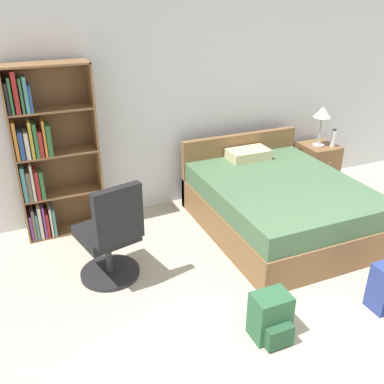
% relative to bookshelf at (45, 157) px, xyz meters
% --- Properties ---
extents(ground_plane, '(14.00, 14.00, 0.00)m').
position_rel_bookshelf_xyz_m(ground_plane, '(1.87, -2.99, -0.90)').
color(ground_plane, '#BCB29E').
extents(wall_back, '(9.00, 0.06, 2.60)m').
position_rel_bookshelf_xyz_m(wall_back, '(1.87, 0.24, 0.40)').
color(wall_back, silver).
rests_on(wall_back, ground_plane).
extents(bookshelf, '(0.85, 0.30, 1.85)m').
position_rel_bookshelf_xyz_m(bookshelf, '(0.00, 0.00, 0.00)').
color(bookshelf, brown).
rests_on(bookshelf, ground_plane).
extents(bed, '(1.56, 1.96, 0.85)m').
position_rel_bookshelf_xyz_m(bed, '(2.32, -0.88, -0.60)').
color(bed, brown).
rests_on(bed, ground_plane).
extents(office_chair, '(0.58, 0.65, 1.02)m').
position_rel_bookshelf_xyz_m(office_chair, '(0.39, -1.11, -0.45)').
color(office_chair, '#232326').
rests_on(office_chair, ground_plane).
extents(nightstand, '(0.44, 0.49, 0.59)m').
position_rel_bookshelf_xyz_m(nightstand, '(3.49, -0.10, -0.61)').
color(nightstand, brown).
rests_on(nightstand, ground_plane).
extents(table_lamp, '(0.23, 0.23, 0.53)m').
position_rel_bookshelf_xyz_m(table_lamp, '(3.44, -0.12, 0.11)').
color(table_lamp, '#B2B2B7').
rests_on(table_lamp, nightstand).
extents(water_bottle, '(0.07, 0.07, 0.24)m').
position_rel_bookshelf_xyz_m(water_bottle, '(3.60, -0.21, -0.21)').
color(water_bottle, silver).
rests_on(water_bottle, nightstand).
extents(backpack_green, '(0.29, 0.29, 0.39)m').
position_rel_bookshelf_xyz_m(backpack_green, '(1.34, -2.31, -0.72)').
color(backpack_green, '#2D603D').
rests_on(backpack_green, ground_plane).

